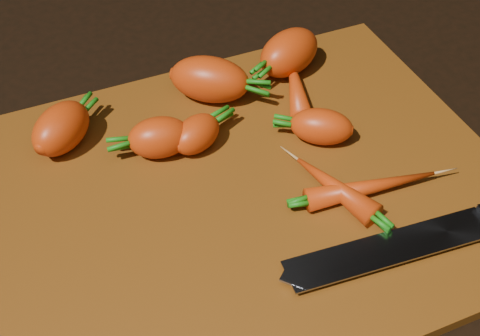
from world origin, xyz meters
name	(u,v)px	position (x,y,z in m)	size (l,w,h in m)	color
ground	(244,200)	(0.00, 0.00, -0.01)	(2.00, 2.00, 0.01)	black
cutting_board	(244,193)	(0.00, 0.00, 0.01)	(0.50, 0.40, 0.01)	#6F380A
carrot_0	(61,128)	(-0.14, 0.13, 0.03)	(0.07, 0.05, 0.05)	#DF3F0D
carrot_1	(159,137)	(-0.06, 0.08, 0.03)	(0.06, 0.04, 0.04)	#DF3F0D
carrot_2	(210,79)	(0.02, 0.14, 0.04)	(0.09, 0.05, 0.05)	#DF3F0D
carrot_3	(289,53)	(0.12, 0.15, 0.04)	(0.08, 0.05, 0.05)	#DF3F0D
carrot_4	(196,134)	(-0.02, 0.07, 0.03)	(0.05, 0.04, 0.04)	#DF3F0D
carrot_5	(321,127)	(0.10, 0.03, 0.03)	(0.06, 0.04, 0.04)	#DF3F0D
carrot_6	(295,84)	(0.11, 0.11, 0.02)	(0.11, 0.02, 0.02)	#DF3F0D
carrot_7	(372,187)	(0.10, -0.05, 0.02)	(0.13, 0.02, 0.02)	#DF3F0D
carrot_8	(335,187)	(0.07, -0.04, 0.02)	(0.10, 0.02, 0.02)	#DF3F0D
knife	(409,243)	(0.10, -0.12, 0.02)	(0.31, 0.05, 0.02)	gray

